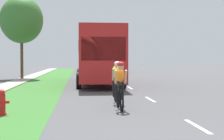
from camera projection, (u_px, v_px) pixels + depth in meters
ground_plane at (121, 83)px, 23.92m from camera, size 120.00×120.00×0.00m
grass_verge at (46, 83)px, 23.42m from camera, size 2.90×70.00×0.01m
sidewalk_concrete at (15, 83)px, 23.22m from camera, size 1.33×70.00×0.10m
lane_markings_center at (115, 79)px, 27.90m from camera, size 0.12×52.20×0.01m
fire_hydrant_red at (2, 103)px, 10.03m from camera, size 0.44×0.38×0.76m
cyclist_lead at (120, 85)px, 11.05m from camera, size 0.42×1.72×1.58m
cyclist_trailing at (117, 82)px, 12.74m from camera, size 0.42×1.72×1.58m
bus_red at (98, 54)px, 22.79m from camera, size 2.78×11.60×3.48m
pickup_black at (115, 66)px, 41.24m from camera, size 2.22×5.10×1.64m
sedan_white at (109, 65)px, 50.56m from camera, size 1.98×4.30×1.52m
street_tree_near at (22, 20)px, 28.15m from camera, size 3.54×3.54×6.85m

